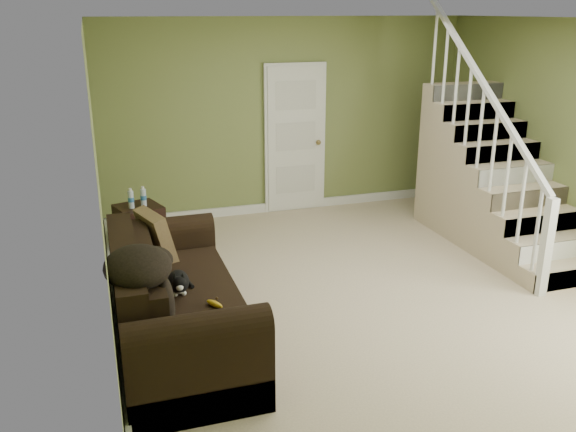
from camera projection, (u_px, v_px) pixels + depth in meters
floor at (370, 289)px, 6.14m from camera, size 5.00×5.50×0.01m
ceiling at (383, 19)px, 5.31m from camera, size 5.00×5.50×0.01m
wall_back at (287, 117)px, 8.21m from camera, size 5.00×0.04×2.60m
wall_left at (99, 186)px, 5.00m from camera, size 0.04×5.50×2.60m
baseboard_back at (288, 205)px, 8.58m from camera, size 5.00×0.04×0.12m
baseboard_left at (117, 320)px, 5.41m from camera, size 0.04×5.50×0.12m
baseboard_right at (571, 255)px, 6.84m from camera, size 0.04×5.50×0.12m
door at (295, 139)px, 8.29m from camera, size 0.86×0.12×2.02m
staircase at (488, 187)px, 7.38m from camera, size 1.00×2.51×2.82m
sofa at (172, 306)px, 5.04m from camera, size 1.00×2.30×0.91m
side_table at (140, 228)px, 7.01m from camera, size 0.59×0.59×0.79m
cat at (179, 282)px, 4.94m from camera, size 0.22×0.46×0.22m
banana at (215, 304)px, 4.71m from camera, size 0.13×0.17×0.05m
throw_pillow at (156, 236)px, 5.62m from camera, size 0.36×0.52×0.49m
throw_blanket at (138, 266)px, 4.33m from camera, size 0.54×0.67×0.26m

